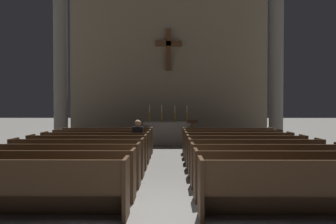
# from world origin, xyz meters

# --- Properties ---
(ground_plane) EXTENTS (80.00, 80.00, 0.00)m
(ground_plane) POSITION_xyz_m (0.00, 0.00, 0.00)
(ground_plane) COLOR slate
(pew_left_row_1) EXTENTS (3.22, 0.50, 0.95)m
(pew_left_row_1) POSITION_xyz_m (-2.16, -0.04, 0.48)
(pew_left_row_1) COLOR #422B19
(pew_left_row_1) RESTS_ON ground
(pew_left_row_2) EXTENTS (3.22, 0.50, 0.95)m
(pew_left_row_2) POSITION_xyz_m (-2.16, 0.93, 0.48)
(pew_left_row_2) COLOR #422B19
(pew_left_row_2) RESTS_ON ground
(pew_left_row_3) EXTENTS (3.22, 0.50, 0.95)m
(pew_left_row_3) POSITION_xyz_m (-2.16, 1.90, 0.48)
(pew_left_row_3) COLOR #422B19
(pew_left_row_3) RESTS_ON ground
(pew_left_row_4) EXTENTS (3.22, 0.50, 0.95)m
(pew_left_row_4) POSITION_xyz_m (-2.16, 2.86, 0.48)
(pew_left_row_4) COLOR #422B19
(pew_left_row_4) RESTS_ON ground
(pew_left_row_5) EXTENTS (3.22, 0.50, 0.95)m
(pew_left_row_5) POSITION_xyz_m (-2.16, 3.83, 0.48)
(pew_left_row_5) COLOR #422B19
(pew_left_row_5) RESTS_ON ground
(pew_left_row_6) EXTENTS (3.22, 0.50, 0.95)m
(pew_left_row_6) POSITION_xyz_m (-2.16, 4.80, 0.48)
(pew_left_row_6) COLOR #422B19
(pew_left_row_6) RESTS_ON ground
(pew_left_row_7) EXTENTS (3.22, 0.50, 0.95)m
(pew_left_row_7) POSITION_xyz_m (-2.16, 5.77, 0.48)
(pew_left_row_7) COLOR #422B19
(pew_left_row_7) RESTS_ON ground
(pew_left_row_8) EXTENTS (3.22, 0.50, 0.95)m
(pew_left_row_8) POSITION_xyz_m (-2.16, 6.73, 0.48)
(pew_left_row_8) COLOR #422B19
(pew_left_row_8) RESTS_ON ground
(pew_right_row_1) EXTENTS (3.22, 0.50, 0.95)m
(pew_right_row_1) POSITION_xyz_m (2.16, -0.04, 0.48)
(pew_right_row_1) COLOR #422B19
(pew_right_row_1) RESTS_ON ground
(pew_right_row_2) EXTENTS (3.22, 0.50, 0.95)m
(pew_right_row_2) POSITION_xyz_m (2.16, 0.93, 0.48)
(pew_right_row_2) COLOR #422B19
(pew_right_row_2) RESTS_ON ground
(pew_right_row_3) EXTENTS (3.22, 0.50, 0.95)m
(pew_right_row_3) POSITION_xyz_m (2.16, 1.90, 0.48)
(pew_right_row_3) COLOR #422B19
(pew_right_row_3) RESTS_ON ground
(pew_right_row_4) EXTENTS (3.22, 0.50, 0.95)m
(pew_right_row_4) POSITION_xyz_m (2.16, 2.86, 0.48)
(pew_right_row_4) COLOR #422B19
(pew_right_row_4) RESTS_ON ground
(pew_right_row_5) EXTENTS (3.22, 0.50, 0.95)m
(pew_right_row_5) POSITION_xyz_m (2.16, 3.83, 0.48)
(pew_right_row_5) COLOR #422B19
(pew_right_row_5) RESTS_ON ground
(pew_right_row_6) EXTENTS (3.22, 0.50, 0.95)m
(pew_right_row_6) POSITION_xyz_m (2.16, 4.80, 0.48)
(pew_right_row_6) COLOR #422B19
(pew_right_row_6) RESTS_ON ground
(pew_right_row_7) EXTENTS (3.22, 0.50, 0.95)m
(pew_right_row_7) POSITION_xyz_m (2.16, 5.77, 0.48)
(pew_right_row_7) COLOR #422B19
(pew_right_row_7) RESTS_ON ground
(pew_right_row_8) EXTENTS (3.22, 0.50, 0.95)m
(pew_right_row_8) POSITION_xyz_m (2.16, 6.73, 0.48)
(pew_right_row_8) COLOR #422B19
(pew_right_row_8) RESTS_ON ground
(column_left_second) EXTENTS (0.88, 0.88, 7.45)m
(column_left_second) POSITION_xyz_m (-4.62, 8.86, 3.64)
(column_left_second) COLOR gray
(column_left_second) RESTS_ON ground
(column_right_second) EXTENTS (0.88, 0.88, 7.45)m
(column_right_second) POSITION_xyz_m (4.62, 8.86, 3.64)
(column_right_second) COLOR gray
(column_right_second) RESTS_ON ground
(altar) EXTENTS (2.20, 0.90, 1.01)m
(altar) POSITION_xyz_m (0.00, 9.66, 0.53)
(altar) COLOR #A8A399
(altar) RESTS_ON ground
(candlestick_outer_left) EXTENTS (0.16, 0.16, 0.76)m
(candlestick_outer_left) POSITION_xyz_m (-0.85, 9.66, 1.26)
(candlestick_outer_left) COLOR #B79338
(candlestick_outer_left) RESTS_ON altar
(candlestick_inner_left) EXTENTS (0.16, 0.16, 0.76)m
(candlestick_inner_left) POSITION_xyz_m (-0.30, 9.66, 1.26)
(candlestick_inner_left) COLOR #B79338
(candlestick_inner_left) RESTS_ON altar
(candlestick_inner_right) EXTENTS (0.16, 0.16, 0.76)m
(candlestick_inner_right) POSITION_xyz_m (0.30, 9.66, 1.26)
(candlestick_inner_right) COLOR #B79338
(candlestick_inner_right) RESTS_ON altar
(candlestick_outer_right) EXTENTS (0.16, 0.16, 0.76)m
(candlestick_outer_right) POSITION_xyz_m (0.85, 9.66, 1.26)
(candlestick_outer_right) COLOR #B79338
(candlestick_outer_right) RESTS_ON altar
(apse_with_cross) EXTENTS (10.17, 0.50, 8.35)m
(apse_with_cross) POSITION_xyz_m (0.00, 11.81, 4.18)
(apse_with_cross) COLOR gray
(apse_with_cross) RESTS_ON ground
(lectern) EXTENTS (0.44, 0.36, 1.15)m
(lectern) POSITION_xyz_m (1.01, 8.46, 0.55)
(lectern) COLOR #422B19
(lectern) RESTS_ON ground
(lone_worshipper) EXTENTS (0.32, 0.43, 1.32)m
(lone_worshipper) POSITION_xyz_m (-0.88, 4.84, 0.69)
(lone_worshipper) COLOR #26262B
(lone_worshipper) RESTS_ON ground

